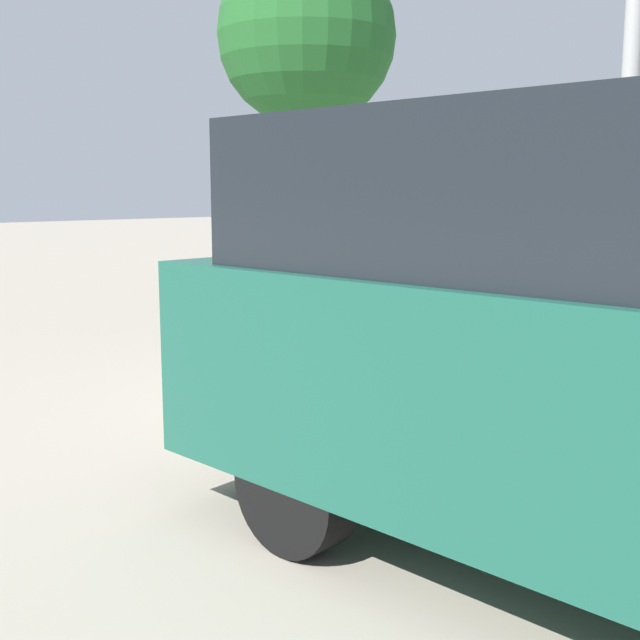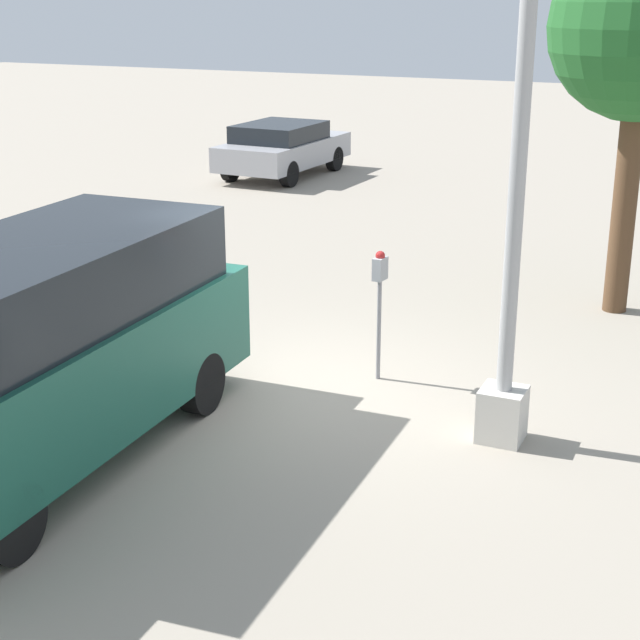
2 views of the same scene
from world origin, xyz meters
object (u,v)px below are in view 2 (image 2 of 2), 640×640
at_px(lamp_post, 515,219).
at_px(parking_meter_near, 380,286).
at_px(parked_van, 39,346).
at_px(car_distant, 283,147).

bearing_deg(lamp_post, parking_meter_near, -120.29).
height_order(parking_meter_near, parked_van, parked_van).
bearing_deg(parking_meter_near, lamp_post, 64.93).
xyz_separation_m(lamp_post, parked_van, (2.22, -3.89, -1.13)).
height_order(parking_meter_near, lamp_post, lamp_post).
bearing_deg(lamp_post, parked_van, -60.26).
distance_m(lamp_post, car_distant, 15.10).
xyz_separation_m(parking_meter_near, parked_van, (3.23, -2.16, 0.02)).
bearing_deg(car_distant, lamp_post, -142.84).
xyz_separation_m(parking_meter_near, lamp_post, (1.01, 1.73, 1.15)).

